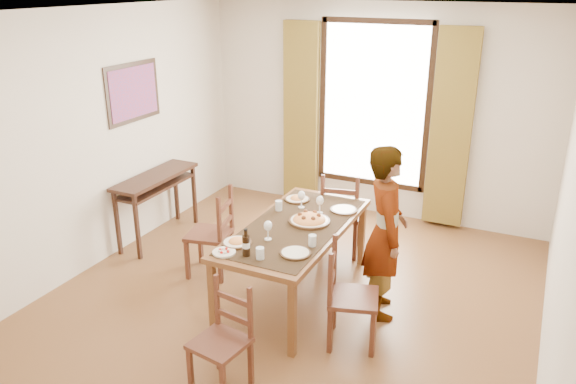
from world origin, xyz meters
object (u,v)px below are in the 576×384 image
at_px(dining_table, 295,231).
at_px(man, 385,233).
at_px(pasta_platter, 309,217).
at_px(console_table, 156,184).

height_order(dining_table, man, man).
relative_size(man, pasta_platter, 4.06).
bearing_deg(console_table, man, -7.95).
bearing_deg(console_table, dining_table, -13.60).
relative_size(console_table, dining_table, 0.63).
height_order(man, pasta_platter, man).
height_order(console_table, man, man).
bearing_deg(dining_table, console_table, 166.40).
relative_size(console_table, pasta_platter, 3.00).
bearing_deg(man, dining_table, 72.52).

